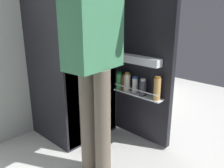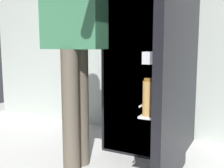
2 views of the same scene
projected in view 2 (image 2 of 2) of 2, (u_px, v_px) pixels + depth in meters
The scene contains 3 objects.
kitchen_wall at pixel (166, 4), 2.66m from camera, with size 4.40×0.10×2.56m, color beige.
refrigerator at pixel (153, 46), 2.33m from camera, with size 0.71×1.26×1.78m.
person at pixel (76, 22), 1.90m from camera, with size 0.60×0.72×1.74m.
Camera 2 is at (0.79, -1.74, 0.91)m, focal length 44.63 mm.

